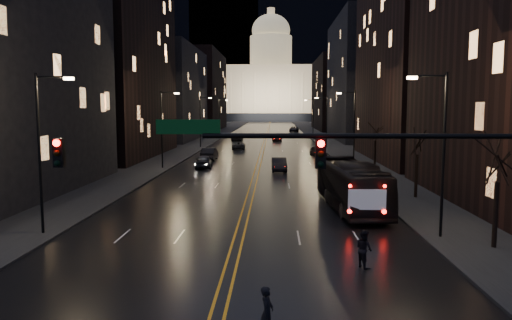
# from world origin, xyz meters

# --- Properties ---
(ground) EXTENTS (900.00, 900.00, 0.00)m
(ground) POSITION_xyz_m (0.00, 0.00, 0.00)
(ground) COLOR black
(ground) RESTS_ON ground
(road) EXTENTS (20.00, 320.00, 0.02)m
(road) POSITION_xyz_m (0.00, 130.00, 0.01)
(road) COLOR black
(road) RESTS_ON ground
(sidewalk_left) EXTENTS (8.00, 320.00, 0.16)m
(sidewalk_left) POSITION_xyz_m (-14.00, 130.00, 0.08)
(sidewalk_left) COLOR black
(sidewalk_left) RESTS_ON ground
(sidewalk_right) EXTENTS (8.00, 320.00, 0.16)m
(sidewalk_right) POSITION_xyz_m (14.00, 130.00, 0.08)
(sidewalk_right) COLOR black
(sidewalk_right) RESTS_ON ground
(center_line) EXTENTS (0.62, 320.00, 0.01)m
(center_line) POSITION_xyz_m (0.00, 130.00, 0.03)
(center_line) COLOR orange
(center_line) RESTS_ON road
(building_left_mid) EXTENTS (12.00, 30.00, 28.00)m
(building_left_mid) POSITION_xyz_m (-21.00, 54.00, 14.00)
(building_left_mid) COLOR black
(building_left_mid) RESTS_ON ground
(building_left_far) EXTENTS (12.00, 34.00, 20.00)m
(building_left_far) POSITION_xyz_m (-21.00, 92.00, 10.00)
(building_left_far) COLOR black
(building_left_far) RESTS_ON ground
(building_left_dist) EXTENTS (12.00, 40.00, 24.00)m
(building_left_dist) POSITION_xyz_m (-21.00, 140.00, 12.00)
(building_left_dist) COLOR black
(building_left_dist) RESTS_ON ground
(building_right_tall) EXTENTS (12.00, 30.00, 38.00)m
(building_right_tall) POSITION_xyz_m (21.00, 50.00, 19.00)
(building_right_tall) COLOR black
(building_right_tall) RESTS_ON ground
(building_right_mid) EXTENTS (12.00, 34.00, 26.00)m
(building_right_mid) POSITION_xyz_m (21.00, 92.00, 13.00)
(building_right_mid) COLOR black
(building_right_mid) RESTS_ON ground
(building_right_dist) EXTENTS (12.00, 40.00, 22.00)m
(building_right_dist) POSITION_xyz_m (21.00, 140.00, 11.00)
(building_right_dist) COLOR black
(building_right_dist) RESTS_ON ground
(mountain_ridge) EXTENTS (520.00, 60.00, 130.00)m
(mountain_ridge) POSITION_xyz_m (40.00, 380.00, 65.00)
(mountain_ridge) COLOR black
(mountain_ridge) RESTS_ON ground
(capitol) EXTENTS (90.00, 50.00, 58.50)m
(capitol) POSITION_xyz_m (0.00, 250.00, 17.15)
(capitol) COLOR black
(capitol) RESTS_ON ground
(traffic_signal) EXTENTS (17.29, 0.45, 7.00)m
(traffic_signal) POSITION_xyz_m (5.91, -0.00, 5.10)
(traffic_signal) COLOR black
(traffic_signal) RESTS_ON ground
(streetlamp_right_near) EXTENTS (2.13, 0.25, 9.00)m
(streetlamp_right_near) POSITION_xyz_m (10.81, 10.00, 5.08)
(streetlamp_right_near) COLOR black
(streetlamp_right_near) RESTS_ON ground
(streetlamp_left_near) EXTENTS (2.13, 0.25, 9.00)m
(streetlamp_left_near) POSITION_xyz_m (-10.81, 10.00, 5.08)
(streetlamp_left_near) COLOR black
(streetlamp_left_near) RESTS_ON ground
(streetlamp_right_mid) EXTENTS (2.13, 0.25, 9.00)m
(streetlamp_right_mid) POSITION_xyz_m (10.81, 40.00, 5.08)
(streetlamp_right_mid) COLOR black
(streetlamp_right_mid) RESTS_ON ground
(streetlamp_left_mid) EXTENTS (2.13, 0.25, 9.00)m
(streetlamp_left_mid) POSITION_xyz_m (-10.81, 40.00, 5.08)
(streetlamp_left_mid) COLOR black
(streetlamp_left_mid) RESTS_ON ground
(streetlamp_right_far) EXTENTS (2.13, 0.25, 9.00)m
(streetlamp_right_far) POSITION_xyz_m (10.81, 70.00, 5.08)
(streetlamp_right_far) COLOR black
(streetlamp_right_far) RESTS_ON ground
(streetlamp_left_far) EXTENTS (2.13, 0.25, 9.00)m
(streetlamp_left_far) POSITION_xyz_m (-10.81, 70.00, 5.08)
(streetlamp_left_far) COLOR black
(streetlamp_left_far) RESTS_ON ground
(streetlamp_right_dist) EXTENTS (2.13, 0.25, 9.00)m
(streetlamp_right_dist) POSITION_xyz_m (10.81, 100.00, 5.08)
(streetlamp_right_dist) COLOR black
(streetlamp_right_dist) RESTS_ON ground
(streetlamp_left_dist) EXTENTS (2.13, 0.25, 9.00)m
(streetlamp_left_dist) POSITION_xyz_m (-10.81, 100.00, 5.08)
(streetlamp_left_dist) COLOR black
(streetlamp_left_dist) RESTS_ON ground
(tree_right_near) EXTENTS (2.40, 2.40, 6.65)m
(tree_right_near) POSITION_xyz_m (13.00, 8.00, 4.53)
(tree_right_near) COLOR black
(tree_right_near) RESTS_ON ground
(tree_right_mid) EXTENTS (2.40, 2.40, 6.65)m
(tree_right_mid) POSITION_xyz_m (13.00, 22.00, 4.53)
(tree_right_mid) COLOR black
(tree_right_mid) RESTS_ON ground
(tree_right_far) EXTENTS (2.40, 2.40, 6.65)m
(tree_right_far) POSITION_xyz_m (13.00, 38.00, 4.53)
(tree_right_far) COLOR black
(tree_right_far) RESTS_ON ground
(bus) EXTENTS (3.71, 12.26, 3.37)m
(bus) POSITION_xyz_m (7.36, 17.93, 1.68)
(bus) COLOR black
(bus) RESTS_ON ground
(oncoming_car_a) EXTENTS (2.27, 4.78, 1.58)m
(oncoming_car_a) POSITION_xyz_m (-6.33, 40.93, 0.79)
(oncoming_car_a) COLOR black
(oncoming_car_a) RESTS_ON ground
(oncoming_car_b) EXTENTS (1.89, 5.19, 1.70)m
(oncoming_car_b) POSITION_xyz_m (-6.78, 49.74, 0.85)
(oncoming_car_b) COLOR black
(oncoming_car_b) RESTS_ON ground
(oncoming_car_c) EXTENTS (2.26, 4.65, 1.27)m
(oncoming_car_c) POSITION_xyz_m (-4.08, 67.16, 0.64)
(oncoming_car_c) COLOR black
(oncoming_car_c) RESTS_ON ground
(oncoming_car_d) EXTENTS (2.33, 5.35, 1.53)m
(oncoming_car_d) POSITION_xyz_m (-5.93, 88.24, 0.77)
(oncoming_car_d) COLOR black
(oncoming_car_d) RESTS_ON ground
(receding_car_a) EXTENTS (1.76, 4.65, 1.51)m
(receding_car_a) POSITION_xyz_m (2.50, 38.54, 0.76)
(receding_car_a) COLOR black
(receding_car_a) RESTS_ON ground
(receding_car_b) EXTENTS (2.45, 4.84, 1.58)m
(receding_car_b) POSITION_xyz_m (8.29, 55.48, 0.79)
(receding_car_b) COLOR black
(receding_car_b) RESTS_ON ground
(receding_car_c) EXTENTS (2.09, 4.88, 1.40)m
(receding_car_c) POSITION_xyz_m (2.50, 86.79, 0.70)
(receding_car_c) COLOR black
(receding_car_c) RESTS_ON ground
(receding_car_d) EXTENTS (3.07, 5.83, 1.57)m
(receding_car_d) POSITION_xyz_m (7.64, 126.60, 0.78)
(receding_car_d) COLOR black
(receding_car_d) RESTS_ON ground
(pedestrian_a) EXTENTS (0.53, 0.68, 1.65)m
(pedestrian_a) POSITION_xyz_m (1.73, -2.00, 0.83)
(pedestrian_a) COLOR black
(pedestrian_a) RESTS_ON ground
(pedestrian_b) EXTENTS (0.79, 0.95, 1.72)m
(pedestrian_b) POSITION_xyz_m (5.97, 5.00, 0.86)
(pedestrian_b) COLOR black
(pedestrian_b) RESTS_ON ground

